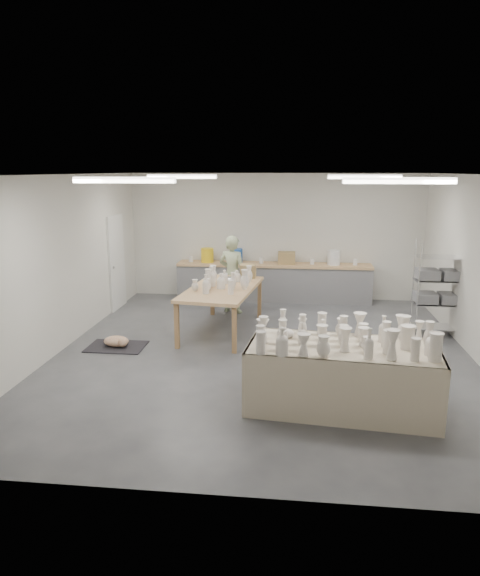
# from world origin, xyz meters

# --- Properties ---
(room) EXTENTS (8.00, 8.02, 3.00)m
(room) POSITION_xyz_m (-0.11, 0.08, 2.06)
(room) COLOR #424449
(room) RESTS_ON ground
(back_counter) EXTENTS (4.60, 0.60, 1.24)m
(back_counter) POSITION_xyz_m (-0.01, 3.68, 0.49)
(back_counter) COLOR tan
(back_counter) RESTS_ON ground
(wire_shelf) EXTENTS (0.88, 0.48, 1.80)m
(wire_shelf) POSITION_xyz_m (3.20, 1.40, 0.92)
(wire_shelf) COLOR silver
(wire_shelf) RESTS_ON ground
(drying_table) EXTENTS (2.54, 1.39, 1.23)m
(drying_table) POSITION_xyz_m (1.17, -1.95, 0.48)
(drying_table) COLOR olive
(drying_table) RESTS_ON ground
(work_table) EXTENTS (1.45, 2.48, 1.26)m
(work_table) POSITION_xyz_m (-0.83, 1.20, 0.89)
(work_table) COLOR tan
(work_table) RESTS_ON ground
(rug) EXTENTS (1.00, 0.70, 0.02)m
(rug) POSITION_xyz_m (-2.61, 0.01, 0.01)
(rug) COLOR black
(rug) RESTS_ON ground
(cat) EXTENTS (0.49, 0.37, 0.19)m
(cat) POSITION_xyz_m (-2.59, -0.01, 0.12)
(cat) COLOR white
(cat) RESTS_ON rug
(potter) EXTENTS (0.72, 0.59, 1.70)m
(potter) POSITION_xyz_m (-0.85, 2.53, 0.85)
(potter) COLOR #9BAB84
(potter) RESTS_ON ground
(red_stool) EXTENTS (0.37, 0.37, 0.30)m
(red_stool) POSITION_xyz_m (-0.85, 2.80, 0.27)
(red_stool) COLOR #A81B18
(red_stool) RESTS_ON ground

